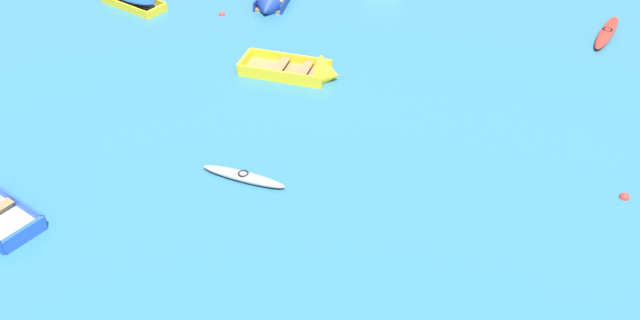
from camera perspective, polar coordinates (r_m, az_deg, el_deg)
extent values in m
cube|color=#4C4C51|center=(35.65, -14.88, 12.09)|extent=(3.20, 2.63, 0.09)
cube|color=yellow|center=(35.25, -15.65, 11.91)|extent=(2.73, 1.82, 0.37)
cube|color=yellow|center=(34.46, -13.10, 11.73)|extent=(0.75, 1.06, 0.37)
cube|color=#937047|center=(35.44, -14.75, 12.34)|extent=(0.87, 1.09, 0.03)
cube|color=blue|center=(24.18, -23.85, -2.88)|extent=(2.99, 2.09, 0.49)
cube|color=blue|center=(22.66, -22.91, -5.63)|extent=(0.93, 1.26, 0.49)
ellipsoid|color=red|center=(34.19, 22.29, 9.58)|extent=(2.21, 3.44, 0.32)
torus|color=black|center=(34.12, 22.35, 9.79)|extent=(0.59, 0.59, 0.07)
ellipsoid|color=gray|center=(23.28, -6.24, -1.33)|extent=(2.99, 1.43, 0.27)
torus|color=black|center=(23.21, -6.26, -1.10)|extent=(0.46, 0.46, 0.06)
cube|color=#99754C|center=(28.91, -2.82, 7.17)|extent=(3.62, 2.15, 0.12)
cube|color=yellow|center=(29.41, -2.36, 8.17)|extent=(3.45, 0.96, 0.50)
cube|color=yellow|center=(28.23, -3.32, 6.78)|extent=(3.45, 0.96, 0.50)
cube|color=yellow|center=(29.39, -6.11, 7.96)|extent=(0.49, 1.41, 0.50)
cone|color=yellow|center=(28.31, 0.71, 7.00)|extent=(1.13, 1.55, 1.39)
cube|color=#937047|center=(28.82, -3.18, 7.71)|extent=(0.68, 1.35, 0.03)
cube|color=#937047|center=(28.53, -1.22, 7.42)|extent=(0.68, 1.35, 0.03)
cone|color=navy|center=(33.70, -4.35, 12.11)|extent=(1.39, 0.99, 1.27)
cube|color=#937047|center=(34.50, -3.90, 12.89)|extent=(1.23, 0.55, 0.03)
sphere|color=red|center=(24.56, 23.50, -2.82)|extent=(0.33, 0.33, 0.33)
sphere|color=red|center=(33.95, -7.97, 11.60)|extent=(0.29, 0.29, 0.29)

